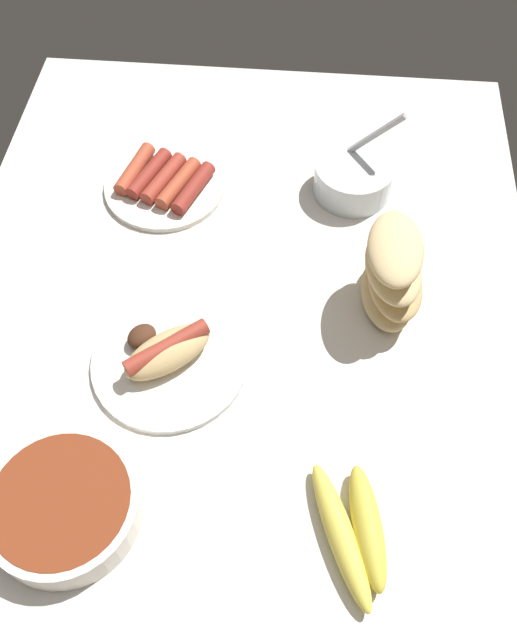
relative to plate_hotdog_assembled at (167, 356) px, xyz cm
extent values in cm
cube|color=silver|center=(8.23, -8.94, -3.36)|extent=(120.00, 90.00, 3.00)
cylinder|color=white|center=(-0.12, -0.20, -1.36)|extent=(22.29, 22.29, 1.00)
ellipsoid|color=tan|center=(-0.12, -0.20, 1.34)|extent=(13.06, 14.11, 4.40)
cylinder|color=#9E3828|center=(-0.12, -0.20, 2.55)|extent=(9.85, 11.32, 2.40)
ellipsoid|color=#472819|center=(2.53, 4.06, 0.54)|extent=(5.68, 5.60, 2.80)
ellipsoid|color=#E5D14C|center=(-22.93, -24.89, -0.17)|extent=(18.56, 9.92, 3.38)
ellipsoid|color=gold|center=(-21.72, -28.06, 0.12)|extent=(15.98, 6.40, 3.97)
cylinder|color=white|center=(34.21, 6.21, -1.36)|extent=(20.57, 20.57, 1.00)
cylinder|color=maroon|center=(32.40, 0.90, 0.41)|extent=(11.18, 6.32, 2.55)
cylinder|color=#AD472D|center=(33.31, 3.56, 0.41)|extent=(11.14, 6.55, 2.55)
cylinder|color=#9E3828|center=(34.21, 6.21, 0.41)|extent=(11.14, 6.51, 2.55)
cylinder|color=maroon|center=(35.12, 8.87, 0.41)|extent=(11.16, 6.42, 2.55)
cylinder|color=#AD472D|center=(36.02, 11.52, 0.41)|extent=(11.28, 5.39, 2.55)
cylinder|color=silver|center=(36.44, -25.65, 0.99)|extent=(13.16, 13.16, 5.71)
cylinder|color=beige|center=(36.44, -25.65, 2.13)|extent=(11.58, 11.58, 2.57)
cube|color=#B7B7BC|center=(39.40, -27.30, 6.93)|extent=(3.47, 10.71, 12.81)
cylinder|color=white|center=(-22.62, 9.02, 0.57)|extent=(18.98, 18.98, 4.86)
cylinder|color=maroon|center=(-22.62, 9.02, 2.60)|extent=(17.08, 17.08, 1.00)
ellipsoid|color=#E5C689|center=(13.64, -31.03, -0.06)|extent=(14.49, 9.23, 3.60)
ellipsoid|color=tan|center=(13.00, -31.70, 3.54)|extent=(14.37, 8.99, 3.60)
ellipsoid|color=#E5C689|center=(13.02, -30.79, 7.14)|extent=(14.71, 9.70, 3.60)
ellipsoid|color=#E5C689|center=(13.40, -30.53, 10.74)|extent=(13.85, 7.99, 3.60)
camera|label=1|loc=(-47.16, -17.06, 81.72)|focal=37.79mm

